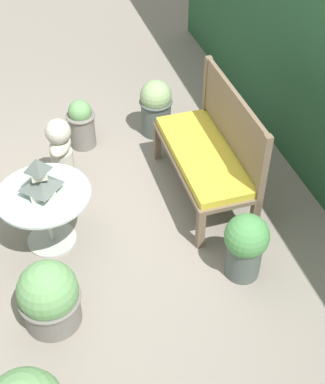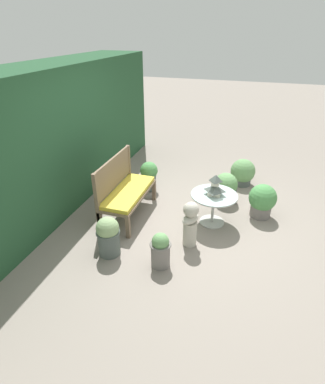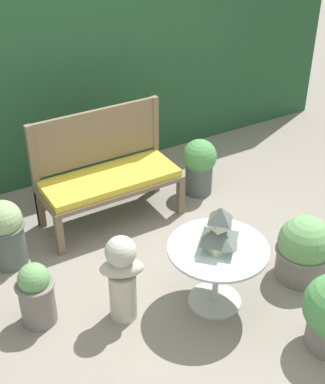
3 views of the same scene
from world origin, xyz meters
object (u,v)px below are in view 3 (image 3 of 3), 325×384
Objects in this scene: patio_table at (217,259)px; potted_plant_patio_mid at (5,232)px; garden_bench at (111,182)px; pagoda_birdhouse at (219,231)px; potted_plant_path_edge at (36,293)px; garden_bust at (122,276)px; potted_plant_table_near at (304,250)px; potted_plant_bench_right at (199,165)px.

potted_plant_patio_mid is at bearing 133.68° from patio_table.
garden_bench is 3.71× the size of pagoda_birdhouse.
potted_plant_path_edge is at bearing -139.22° from garden_bench.
garden_bench is 1.78× the size of garden_bust.
potted_plant_path_edge is 2.06m from potted_plant_table_near.
potted_plant_bench_right reaches higher than potted_plant_path_edge.
potted_plant_bench_right is (1.96, 0.86, 0.06)m from potted_plant_path_edge.
garden_bust is (-0.65, 0.23, -0.03)m from patio_table.
potted_plant_bench_right is 0.98× the size of potted_plant_patio_mid.
garden_bust is 1.81m from potted_plant_bench_right.
potted_plant_bench_right reaches higher than potted_plant_table_near.
garden_bench is 1.24m from garden_bust.
garden_bench is at bearing 6.95° from potted_plant_patio_mid.
garden_bench is 1.72× the size of patio_table.
garden_bust is 1.46m from potted_plant_table_near.
potted_plant_table_near is (1.96, -1.35, -0.05)m from potted_plant_patio_mid.
potted_plant_patio_mid is at bearing 141.41° from garden_bust.
garden_bust is 1.40× the size of potted_plant_path_edge.
garden_bust is 1.16m from potted_plant_patio_mid.
patio_table is at bearing -46.32° from potted_plant_patio_mid.
patio_table reaches higher than garden_bench.
patio_table is (0.19, -1.37, 0.01)m from garden_bench.
pagoda_birdhouse is 0.48× the size of garden_bust.
garden_bust is 1.20× the size of potted_plant_patio_mid.
potted_plant_patio_mid is at bearing 145.44° from potted_plant_table_near.
pagoda_birdhouse is at bearing 0.00° from patio_table.
potted_plant_path_edge is 0.88× the size of potted_plant_bench_right.
potted_plant_patio_mid is (-0.54, 1.02, -0.07)m from garden_bust.
patio_table is 1.73m from potted_plant_patio_mid.
potted_plant_patio_mid is 2.38m from potted_plant_table_near.
garden_bench is 1.76m from potted_plant_table_near.
pagoda_birdhouse is 1.76m from potted_plant_patio_mid.
garden_bust is at bearing 160.98° from patio_table.
potted_plant_bench_right is at bearing 23.74° from potted_plant_path_edge.
patio_table is 1.31m from potted_plant_path_edge.
patio_table is at bearing 172.49° from potted_plant_table_near.
garden_bench is 2.31× the size of potted_plant_table_near.
potted_plant_table_near is at bearing -34.56° from potted_plant_patio_mid.
patio_table is at bearing 0.00° from pagoda_birdhouse.
garden_bench is 1.35m from potted_plant_path_edge.
garden_bust is at bearing -26.13° from potted_plant_path_edge.
potted_plant_bench_right is at bearing 60.66° from patio_table.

